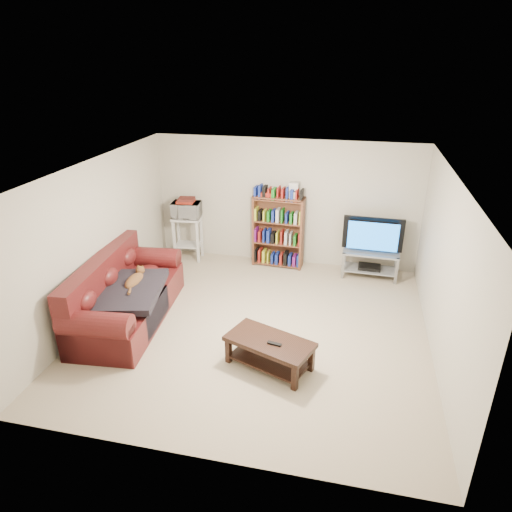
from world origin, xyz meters
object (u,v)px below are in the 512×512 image
(sofa, at_px, (123,299))
(tv_stand, at_px, (370,260))
(coffee_table, at_px, (270,348))
(bookshelf, at_px, (278,231))

(sofa, bearing_deg, tv_stand, 27.08)
(sofa, relative_size, tv_stand, 2.43)
(coffee_table, xyz_separation_m, tv_stand, (1.29, 3.00, 0.05))
(coffee_table, height_order, tv_stand, tv_stand)
(sofa, bearing_deg, coffee_table, -20.47)
(sofa, distance_m, coffee_table, 2.52)
(tv_stand, bearing_deg, bookshelf, 177.73)
(coffee_table, relative_size, tv_stand, 1.24)
(sofa, height_order, tv_stand, sofa)
(sofa, xyz_separation_m, coffee_table, (2.42, -0.67, -0.07))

